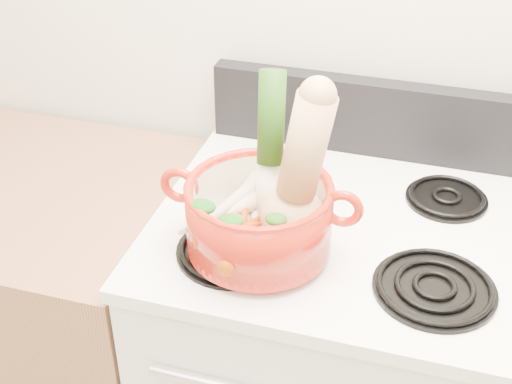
% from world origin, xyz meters
% --- Properties ---
extents(wall_back, '(3.50, 0.02, 2.60)m').
position_xyz_m(wall_back, '(0.00, 1.75, 1.30)').
color(wall_back, silver).
rests_on(wall_back, floor).
extents(cooktop, '(0.78, 0.67, 0.03)m').
position_xyz_m(cooktop, '(0.00, 1.40, 0.93)').
color(cooktop, white).
rests_on(cooktop, stove_body).
extents(control_backsplash, '(0.76, 0.05, 0.18)m').
position_xyz_m(control_backsplash, '(0.00, 1.70, 1.04)').
color(control_backsplash, black).
rests_on(control_backsplash, cooktop).
extents(burner_front_left, '(0.22, 0.22, 0.02)m').
position_xyz_m(burner_front_left, '(-0.19, 1.24, 0.96)').
color(burner_front_left, black).
rests_on(burner_front_left, cooktop).
extents(burner_front_right, '(0.22, 0.22, 0.02)m').
position_xyz_m(burner_front_right, '(0.19, 1.24, 0.96)').
color(burner_front_right, black).
rests_on(burner_front_right, cooktop).
extents(burner_back_left, '(0.17, 0.17, 0.02)m').
position_xyz_m(burner_back_left, '(-0.19, 1.54, 0.96)').
color(burner_back_left, black).
rests_on(burner_back_left, cooktop).
extents(burner_back_right, '(0.17, 0.17, 0.02)m').
position_xyz_m(burner_back_right, '(0.19, 1.54, 0.96)').
color(burner_back_right, black).
rests_on(burner_back_right, cooktop).
extents(dutch_oven, '(0.28, 0.28, 0.13)m').
position_xyz_m(dutch_oven, '(-0.14, 1.25, 1.04)').
color(dutch_oven, '#B21D0F').
rests_on(dutch_oven, burner_front_left).
extents(pot_handle_left, '(0.08, 0.02, 0.08)m').
position_xyz_m(pot_handle_left, '(-0.30, 1.25, 1.08)').
color(pot_handle_left, '#B21D0F').
rests_on(pot_handle_left, dutch_oven).
extents(pot_handle_right, '(0.08, 0.02, 0.08)m').
position_xyz_m(pot_handle_right, '(0.01, 1.26, 1.08)').
color(pot_handle_right, '#B21D0F').
rests_on(pot_handle_right, dutch_oven).
extents(squash, '(0.19, 0.15, 0.32)m').
position_xyz_m(squash, '(-0.06, 1.26, 1.15)').
color(squash, '#E5B575').
rests_on(squash, dutch_oven).
extents(leek, '(0.07, 0.12, 0.32)m').
position_xyz_m(leek, '(-0.14, 1.30, 1.15)').
color(leek, white).
rests_on(leek, dutch_oven).
extents(ginger, '(0.11, 0.10, 0.05)m').
position_xyz_m(ginger, '(-0.12, 1.32, 1.02)').
color(ginger, '#DABD86').
rests_on(ginger, dutch_oven).
extents(parsnip_0, '(0.08, 0.22, 0.06)m').
position_xyz_m(parsnip_0, '(-0.18, 1.29, 1.02)').
color(parsnip_0, beige).
rests_on(parsnip_0, dutch_oven).
extents(parsnip_1, '(0.13, 0.19, 0.06)m').
position_xyz_m(parsnip_1, '(-0.20, 1.29, 1.02)').
color(parsnip_1, beige).
rests_on(parsnip_1, dutch_oven).
extents(parsnip_2, '(0.06, 0.20, 0.06)m').
position_xyz_m(parsnip_2, '(-0.16, 1.31, 1.03)').
color(parsnip_2, beige).
rests_on(parsnip_2, dutch_oven).
extents(parsnip_3, '(0.16, 0.16, 0.06)m').
position_xyz_m(parsnip_3, '(-0.21, 1.25, 1.04)').
color(parsnip_3, beige).
rests_on(parsnip_3, dutch_oven).
extents(parsnip_4, '(0.07, 0.20, 0.06)m').
position_xyz_m(parsnip_4, '(-0.19, 1.32, 1.04)').
color(parsnip_4, beige).
rests_on(parsnip_4, dutch_oven).
extents(parsnip_5, '(0.14, 0.22, 0.06)m').
position_xyz_m(parsnip_5, '(-0.20, 1.27, 1.05)').
color(parsnip_5, beige).
rests_on(parsnip_5, dutch_oven).
extents(carrot_0, '(0.05, 0.17, 0.05)m').
position_xyz_m(carrot_0, '(-0.17, 1.20, 1.01)').
color(carrot_0, '#CB5C0A').
rests_on(carrot_0, dutch_oven).
extents(carrot_1, '(0.13, 0.15, 0.05)m').
position_xyz_m(carrot_1, '(-0.18, 1.21, 1.02)').
color(carrot_1, '#C33C09').
rests_on(carrot_1, dutch_oven).
extents(carrot_2, '(0.09, 0.16, 0.04)m').
position_xyz_m(carrot_2, '(-0.12, 1.24, 1.02)').
color(carrot_2, '#C24609').
rests_on(carrot_2, dutch_oven).
extents(carrot_3, '(0.12, 0.11, 0.04)m').
position_xyz_m(carrot_3, '(-0.19, 1.20, 1.03)').
color(carrot_3, '#DA3D0A').
rests_on(carrot_3, dutch_oven).
extents(carrot_4, '(0.05, 0.15, 0.04)m').
position_xyz_m(carrot_4, '(-0.17, 1.21, 1.03)').
color(carrot_4, red).
rests_on(carrot_4, dutch_oven).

